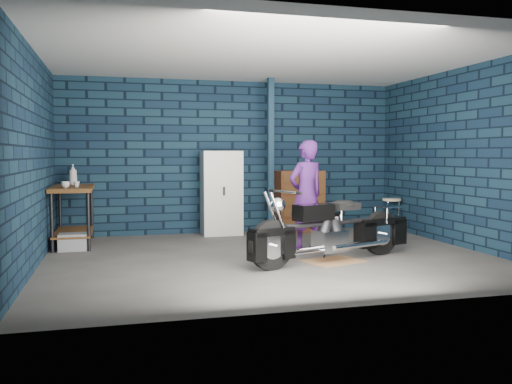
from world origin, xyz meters
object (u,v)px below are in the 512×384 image
workbench (73,216)px  shop_stool (392,215)px  storage_bin (73,242)px  locker (221,193)px  motorcycle (333,225)px  person (306,195)px  tool_chest (300,201)px

workbench → shop_stool: size_ratio=2.31×
storage_bin → shop_stool: shop_stool is taller
workbench → shop_stool: bearing=0.3°
workbench → locker: (2.42, 0.48, 0.27)m
motorcycle → person: (-0.01, 1.03, 0.32)m
person → locker: person is taller
person → tool_chest: bearing=-123.5°
locker → shop_stool: bearing=-8.4°
workbench → motorcycle: (3.38, -2.22, 0.03)m
workbench → tool_chest: tool_chest is taller
workbench → tool_chest: (3.86, 0.48, 0.10)m
motorcycle → shop_stool: motorcycle is taller
workbench → person: bearing=-19.5°
motorcycle → locker: locker is taller
storage_bin → shop_stool: 5.47m
person → tool_chest: 1.76m
locker → shop_stool: 3.10m
storage_bin → locker: size_ratio=0.27×
motorcycle → person: 1.08m
storage_bin → tool_chest: size_ratio=0.36×
person → locker: 1.93m
locker → person: bearing=-60.3°
storage_bin → shop_stool: (5.44, 0.53, 0.18)m
tool_chest → locker: bearing=180.0°
person → locker: (-0.96, 1.67, -0.08)m
motorcycle → tool_chest: bearing=61.6°
tool_chest → shop_stool: bearing=-15.7°
workbench → person: person is taller
storage_bin → tool_chest: bearing=14.3°
motorcycle → locker: 2.88m
tool_chest → person: bearing=-106.2°
storage_bin → shop_stool: bearing=5.6°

